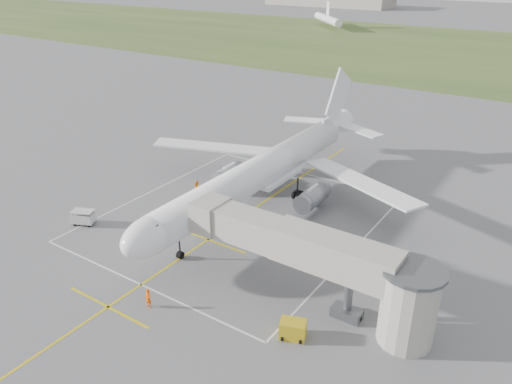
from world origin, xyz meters
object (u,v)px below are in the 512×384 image
Objects in this scene: jet_bridge at (326,262)px; gpu_unit at (293,330)px; ramp_worker_nose at (148,298)px; ramp_worker_wing at (197,187)px; baggage_cart at (84,217)px; airliner at (262,171)px.

gpu_unit is at bearing -93.46° from jet_bridge.
ramp_worker_nose reaches higher than gpu_unit.
gpu_unit is at bearing -167.85° from ramp_worker_wing.
ramp_worker_nose is at bearing 176.01° from gpu_unit.
ramp_worker_wing reaches higher than baggage_cart.
baggage_cart is 14.71m from ramp_worker_wing.
jet_bridge reaches higher than ramp_worker_wing.
gpu_unit is 1.32× the size of ramp_worker_nose.
ramp_worker_wing is (5.53, 13.63, 0.01)m from baggage_cart.
jet_bridge is 6.19m from gpu_unit.
jet_bridge reaches higher than baggage_cart.
airliner is at bearing 137.81° from jet_bridge.
ramp_worker_wing is (-11.51, 20.33, -0.04)m from ramp_worker_nose.
jet_bridge reaches higher than gpu_unit.
ramp_worker_nose is (17.04, -6.70, 0.05)m from baggage_cart.
airliner is 21.59m from baggage_cart.
airliner reaches higher than ramp_worker_wing.
airliner reaches higher than baggage_cart.
airliner reaches higher than jet_bridge.
jet_bridge reaches higher than ramp_worker_nose.
gpu_unit is 0.86× the size of baggage_cart.
gpu_unit is 1.37× the size of ramp_worker_wing.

